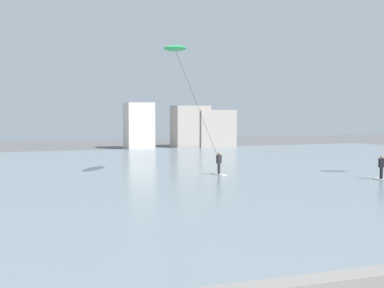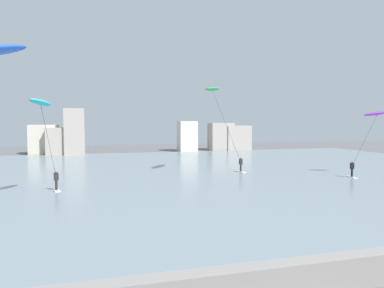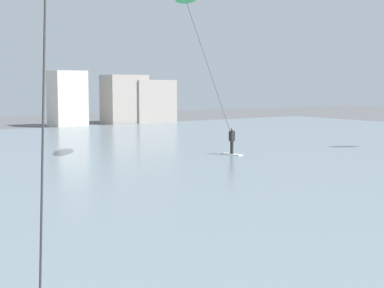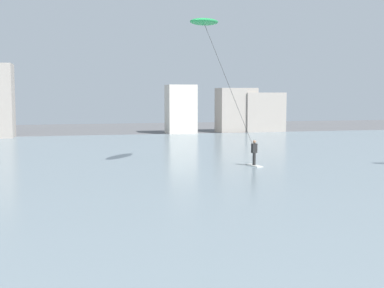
% 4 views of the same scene
% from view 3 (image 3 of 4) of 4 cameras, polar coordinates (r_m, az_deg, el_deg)
% --- Properties ---
extents(water_bay, '(84.00, 52.00, 0.10)m').
position_cam_3_polar(water_bay, '(30.83, -11.00, -2.17)').
color(water_bay, gray).
rests_on(water_bay, ground).
extents(kitesurfer_green, '(5.25, 3.92, 9.31)m').
position_cam_3_polar(kitesurfer_green, '(32.94, -0.23, 13.19)').
color(kitesurfer_green, silver).
rests_on(kitesurfer_green, water_bay).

